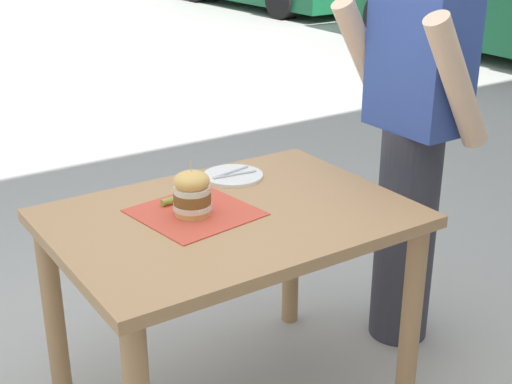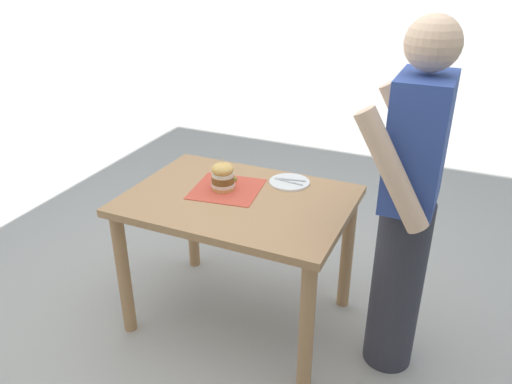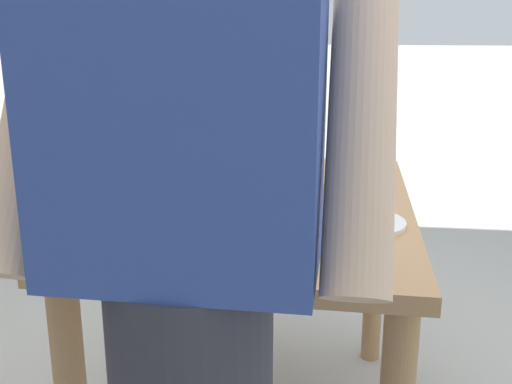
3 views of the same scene
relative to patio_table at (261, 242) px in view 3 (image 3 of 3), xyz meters
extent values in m
cube|color=tan|center=(0.00, 0.00, 0.10)|extent=(0.82, 1.14, 0.04)
cylinder|color=tan|center=(-0.35, -0.51, -0.28)|extent=(0.07, 0.07, 0.72)
cylinder|color=tan|center=(0.35, -0.51, -0.28)|extent=(0.07, 0.07, 0.72)
cube|color=#D64C38|center=(-0.06, -0.10, 0.13)|extent=(0.39, 0.39, 0.00)
cylinder|color=#E5B25B|center=(-0.05, -0.11, 0.14)|extent=(0.12, 0.12, 0.02)
cylinder|color=silver|center=(-0.05, -0.11, 0.16)|extent=(0.12, 0.12, 0.02)
cylinder|color=brown|center=(-0.05, -0.11, 0.19)|extent=(0.12, 0.12, 0.04)
cylinder|color=silver|center=(-0.05, -0.11, 0.21)|extent=(0.12, 0.12, 0.02)
ellipsoid|color=#E5B25B|center=(-0.05, -0.11, 0.24)|extent=(0.12, 0.12, 0.06)
cylinder|color=#D1B77F|center=(-0.05, -0.11, 0.29)|extent=(0.00, 0.00, 0.05)
cylinder|color=#8EA83D|center=(-0.16, -0.13, 0.14)|extent=(0.03, 0.08, 0.02)
cylinder|color=white|center=(-0.27, 0.18, 0.13)|extent=(0.22, 0.22, 0.01)
cylinder|color=silver|center=(-0.28, 0.18, 0.14)|extent=(0.04, 0.17, 0.01)
cylinder|color=silver|center=(-0.25, 0.18, 0.14)|extent=(0.03, 0.17, 0.01)
cube|color=#334C9E|center=(-0.02, 0.83, 0.54)|extent=(0.36, 0.22, 0.56)
cylinder|color=beige|center=(-0.25, 0.77, 0.49)|extent=(0.09, 0.34, 0.50)
cylinder|color=beige|center=(0.21, 0.77, 0.49)|extent=(0.09, 0.34, 0.50)
camera|label=1|loc=(1.81, -1.10, 1.05)|focal=50.00mm
camera|label=2|loc=(2.04, 1.02, 1.26)|focal=35.00mm
camera|label=3|loc=(-0.23, 1.58, 0.59)|focal=42.00mm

